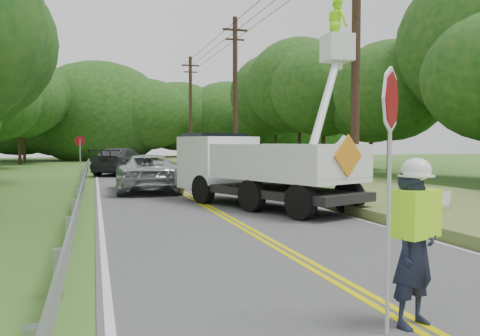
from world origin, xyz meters
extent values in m
plane|color=#3C6220|center=(0.00, 0.00, 0.00)|extent=(140.00, 140.00, 0.00)
cube|color=#494A4C|center=(0.00, 14.00, 0.01)|extent=(7.20, 96.00, 0.02)
cube|color=#E1D800|center=(-0.10, 14.00, 0.02)|extent=(0.12, 96.00, 0.00)
cube|color=#E1D800|center=(0.10, 14.00, 0.02)|extent=(0.12, 96.00, 0.00)
cube|color=silver|center=(-3.45, 14.00, 0.02)|extent=(0.12, 96.00, 0.00)
cube|color=silver|center=(3.45, 14.00, 0.02)|extent=(0.12, 96.00, 0.00)
cube|color=#9EA3A7|center=(-4.10, 1.00, 0.35)|extent=(0.12, 0.14, 0.70)
cube|color=#9EA3A7|center=(-4.10, 4.00, 0.35)|extent=(0.12, 0.14, 0.70)
cube|color=#9EA3A7|center=(-4.10, 7.00, 0.35)|extent=(0.12, 0.14, 0.70)
cube|color=#9EA3A7|center=(-4.10, 10.00, 0.35)|extent=(0.12, 0.14, 0.70)
cube|color=#9EA3A7|center=(-4.10, 13.00, 0.35)|extent=(0.12, 0.14, 0.70)
cube|color=#9EA3A7|center=(-4.10, 16.00, 0.35)|extent=(0.12, 0.14, 0.70)
cube|color=#9EA3A7|center=(-4.10, 19.00, 0.35)|extent=(0.12, 0.14, 0.70)
cube|color=#9EA3A7|center=(-4.10, 22.00, 0.35)|extent=(0.12, 0.14, 0.70)
cube|color=#9EA3A7|center=(-4.10, 25.00, 0.35)|extent=(0.12, 0.14, 0.70)
cube|color=#9EA3A7|center=(-4.10, 28.00, 0.35)|extent=(0.12, 0.14, 0.70)
cube|color=#9EA3A7|center=(-4.10, 31.00, 0.35)|extent=(0.12, 0.14, 0.70)
cube|color=#9EA3A7|center=(-4.10, 34.00, 0.35)|extent=(0.12, 0.14, 0.70)
cube|color=#9EA3A7|center=(-4.10, 37.00, 0.35)|extent=(0.12, 0.14, 0.70)
cube|color=#9EA3A7|center=(-4.00, 15.00, 0.60)|extent=(0.05, 48.00, 0.34)
cylinder|color=black|center=(5.00, 9.00, 5.00)|extent=(0.30, 0.30, 10.00)
cylinder|color=black|center=(5.00, 24.00, 5.00)|extent=(0.30, 0.30, 10.00)
cube|color=black|center=(5.00, 24.00, 9.20)|extent=(1.60, 0.12, 0.12)
cube|color=black|center=(5.00, 24.00, 8.60)|extent=(1.20, 0.10, 0.10)
cylinder|color=black|center=(5.00, 39.00, 5.00)|extent=(0.30, 0.30, 10.00)
cube|color=black|center=(5.00, 39.00, 9.20)|extent=(1.60, 0.12, 0.12)
cube|color=black|center=(5.00, 39.00, 8.60)|extent=(1.20, 0.10, 0.10)
cylinder|color=black|center=(4.30, 17.50, 9.10)|extent=(0.03, 43.00, 0.03)
cylinder|color=black|center=(5.00, 17.50, 9.10)|extent=(0.03, 43.00, 0.03)
cylinder|color=black|center=(5.70, 17.50, 9.10)|extent=(0.03, 43.00, 0.03)
cube|color=#5B6D34|center=(7.10, 14.00, 0.15)|extent=(7.00, 96.00, 0.30)
cylinder|color=#332319|center=(-10.46, 45.49, 1.83)|extent=(0.32, 0.32, 3.66)
ellipsoid|color=#124213|center=(-10.46, 45.49, 6.31)|extent=(8.55, 8.55, 7.53)
cylinder|color=#332319|center=(-10.65, 50.24, 2.06)|extent=(0.32, 0.32, 4.13)
ellipsoid|color=#124213|center=(-10.65, 50.24, 7.11)|extent=(9.63, 9.63, 8.48)
cylinder|color=#332319|center=(15.17, 22.40, 1.61)|extent=(0.32, 0.32, 3.22)
ellipsoid|color=#124213|center=(15.17, 22.40, 5.54)|extent=(7.51, 7.51, 6.61)
cylinder|color=#332319|center=(17.26, 28.10, 1.51)|extent=(0.32, 0.32, 3.03)
ellipsoid|color=#124213|center=(17.26, 28.10, 5.22)|extent=(7.07, 7.07, 6.22)
cylinder|color=#332319|center=(14.74, 31.36, 1.88)|extent=(0.32, 0.32, 3.77)
ellipsoid|color=#124213|center=(14.74, 31.36, 6.49)|extent=(8.80, 8.80, 7.74)
cylinder|color=#332319|center=(14.82, 36.52, 2.15)|extent=(0.32, 0.32, 4.30)
ellipsoid|color=#124213|center=(14.82, 36.52, 7.40)|extent=(10.02, 10.02, 8.82)
cylinder|color=#332319|center=(14.71, 42.47, 2.07)|extent=(0.32, 0.32, 4.15)
ellipsoid|color=#124213|center=(14.71, 42.47, 7.14)|extent=(9.68, 9.68, 8.51)
cylinder|color=#332319|center=(14.83, 47.11, 1.50)|extent=(0.32, 0.32, 3.00)
ellipsoid|color=#124213|center=(14.83, 47.11, 5.16)|extent=(6.99, 6.99, 6.15)
ellipsoid|color=#124213|center=(-12.14, 57.28, 5.50)|extent=(13.07, 9.80, 9.80)
ellipsoid|color=#124213|center=(-7.32, 56.41, 5.50)|extent=(13.43, 10.07, 10.07)
ellipsoid|color=#124213|center=(-2.99, 56.15, 5.50)|extent=(17.11, 12.83, 12.83)
ellipsoid|color=#124213|center=(2.46, 54.40, 5.50)|extent=(11.46, 8.60, 8.60)
ellipsoid|color=#124213|center=(7.06, 57.79, 5.50)|extent=(11.87, 8.90, 8.90)
ellipsoid|color=#124213|center=(13.51, 56.98, 5.50)|extent=(12.38, 9.28, 9.28)
ellipsoid|color=#124213|center=(17.44, 56.09, 5.50)|extent=(10.92, 8.19, 8.19)
ellipsoid|color=#124213|center=(22.13, 54.07, 5.50)|extent=(13.97, 10.48, 10.48)
imported|color=#191E33|center=(-0.05, -1.31, 0.93)|extent=(0.78, 0.65, 1.82)
cube|color=#A7FB1A|center=(-0.05, -1.31, 1.34)|extent=(0.64, 0.52, 0.55)
ellipsoid|color=white|center=(-0.05, -1.31, 1.85)|extent=(0.34, 0.34, 0.27)
cylinder|color=#B7B7B7|center=(-0.48, -1.43, 1.29)|extent=(0.04, 0.04, 2.55)
cylinder|color=maroon|center=(-0.48, -1.43, 2.63)|extent=(0.54, 0.53, 0.73)
cylinder|color=black|center=(1.84, 6.32, 0.52)|extent=(0.67, 1.04, 1.00)
cylinder|color=black|center=(3.76, 7.13, 0.52)|extent=(0.67, 1.04, 1.00)
cylinder|color=black|center=(1.04, 8.25, 0.52)|extent=(0.67, 1.04, 1.00)
cylinder|color=black|center=(2.96, 9.05, 0.52)|extent=(0.67, 1.04, 1.00)
cylinder|color=black|center=(0.04, 10.65, 0.52)|extent=(0.67, 1.04, 1.00)
cylinder|color=black|center=(1.96, 11.45, 0.52)|extent=(0.67, 1.04, 1.00)
cube|color=black|center=(1.88, 8.94, 0.59)|extent=(4.59, 7.00, 0.26)
cube|color=white|center=(2.16, 8.26, 1.11)|extent=(4.06, 5.35, 0.23)
cube|color=white|center=(1.07, 7.81, 1.64)|extent=(1.90, 4.45, 0.94)
cube|color=white|center=(3.25, 8.72, 1.64)|extent=(1.90, 4.45, 0.94)
cube|color=white|center=(3.07, 6.07, 1.64)|extent=(2.24, 0.98, 0.94)
cube|color=white|center=(0.80, 11.53, 1.43)|extent=(2.93, 2.73, 1.88)
cube|color=black|center=(0.72, 11.73, 2.10)|extent=(2.44, 2.05, 0.78)
cube|color=white|center=(2.60, 7.21, 1.64)|extent=(1.23, 1.23, 0.83)
cube|color=white|center=(4.30, 9.00, 5.31)|extent=(0.89, 0.89, 0.89)
imported|color=#A7FB1A|center=(4.30, 9.00, 6.13)|extent=(0.62, 0.80, 1.65)
cube|color=orange|center=(3.10, 6.00, 1.79)|extent=(1.10, 0.49, 1.18)
imported|color=#AAAEB2|center=(-1.38, 15.73, 0.82)|extent=(2.90, 5.88, 1.61)
imported|color=#35363B|center=(-1.81, 27.55, 0.90)|extent=(4.71, 6.53, 1.76)
cylinder|color=#9EA3A7|center=(-4.27, 19.99, 1.17)|extent=(0.06, 0.06, 2.34)
cylinder|color=maroon|center=(-4.27, 19.99, 2.23)|extent=(0.53, 0.04, 0.53)
cube|color=white|center=(5.56, 5.14, 0.62)|extent=(0.55, 0.18, 0.40)
cylinder|color=#9EA3A7|center=(5.34, 5.14, 0.28)|extent=(0.02, 0.02, 0.57)
cylinder|color=#9EA3A7|center=(5.79, 5.14, 0.28)|extent=(0.02, 0.02, 0.57)
camera|label=1|loc=(-3.60, -6.17, 2.16)|focal=37.01mm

